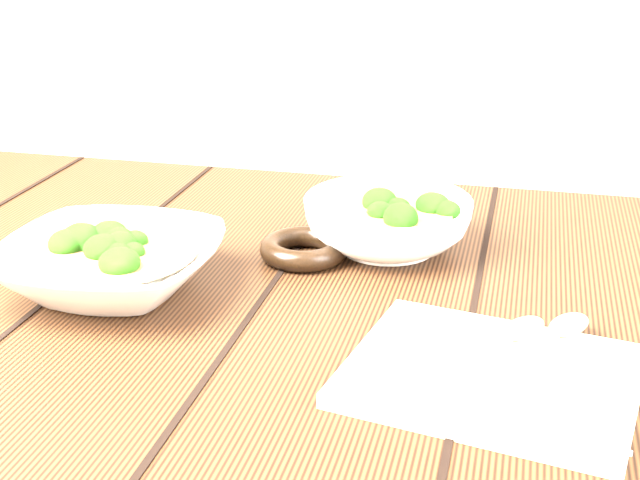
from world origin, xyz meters
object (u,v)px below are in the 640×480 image
(table, at_px, (285,406))
(soup_bowl_front, at_px, (111,263))
(napkin, at_px, (491,376))
(soup_bowl_back, at_px, (387,222))
(trivet, at_px, (304,249))

(table, distance_m, soup_bowl_front, 0.23)
(table, xyz_separation_m, soup_bowl_front, (-0.17, -0.02, 0.15))
(soup_bowl_front, relative_size, napkin, 0.97)
(table, distance_m, napkin, 0.26)
(soup_bowl_back, bearing_deg, table, -116.25)
(soup_bowl_back, relative_size, trivet, 2.53)
(table, height_order, soup_bowl_front, soup_bowl_front)
(soup_bowl_front, height_order, trivet, soup_bowl_front)
(soup_bowl_front, relative_size, trivet, 2.31)
(soup_bowl_front, xyz_separation_m, napkin, (0.37, -0.09, -0.02))
(soup_bowl_back, xyz_separation_m, napkin, (0.13, -0.26, -0.02))
(table, relative_size, napkin, 5.35)
(table, xyz_separation_m, napkin, (0.20, -0.11, 0.13))
(soup_bowl_back, xyz_separation_m, trivet, (-0.08, -0.05, -0.02))
(table, relative_size, soup_bowl_front, 5.49)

